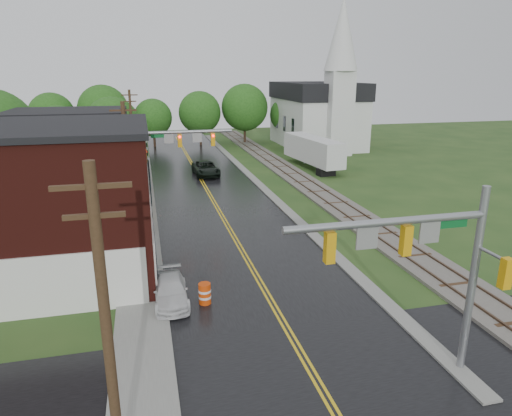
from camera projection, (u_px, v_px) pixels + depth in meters
name	position (u px, v px, depth m)	size (l,w,h in m)	color
main_road	(209.00, 194.00, 42.23)	(10.00, 90.00, 0.02)	black
cross_road	(323.00, 392.00, 16.18)	(60.00, 9.00, 0.02)	black
curb_right	(253.00, 179.00, 48.12)	(0.80, 70.00, 0.12)	gray
sidewalk_left	(141.00, 215.00, 36.16)	(2.40, 50.00, 0.12)	gray
brick_building	(15.00, 204.00, 24.23)	(14.30, 10.30, 8.30)	#44130E
yellow_house	(74.00, 176.00, 35.07)	(8.00, 7.00, 6.40)	tan
darkred_building	(98.00, 166.00, 43.96)	(7.00, 6.00, 4.40)	#3F0F0C
church	(320.00, 108.00, 67.22)	(10.40, 18.40, 20.00)	silver
railroad	(295.00, 176.00, 49.14)	(3.20, 80.00, 0.30)	#59544C
traffic_signal_near	(424.00, 253.00, 15.55)	(7.34, 0.30, 7.20)	gray
traffic_signal_far	(171.00, 147.00, 37.22)	(7.34, 0.43, 7.20)	gray
utility_pole_a	(107.00, 329.00, 11.41)	(1.80, 0.28, 9.00)	#382616
utility_pole_b	(127.00, 164.00, 31.88)	(1.80, 0.28, 9.00)	#382616
utility_pole_c	(132.00, 128.00, 52.34)	(1.80, 0.28, 9.00)	#382616
tree_left_c	(61.00, 136.00, 46.97)	(6.00, 6.00, 7.65)	black
tree_left_e	(114.00, 126.00, 53.61)	(6.40, 6.40, 8.16)	black
suv_dark	(206.00, 169.00, 49.77)	(2.50, 5.43, 1.51)	black
pickup_white	(171.00, 291.00, 22.36)	(1.63, 4.01, 1.16)	silver
semi_trailer	(313.00, 150.00, 53.13)	(3.65, 11.40, 3.60)	black
construction_barrel	(205.00, 294.00, 22.20)	(0.60, 0.60, 1.07)	#D43D09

